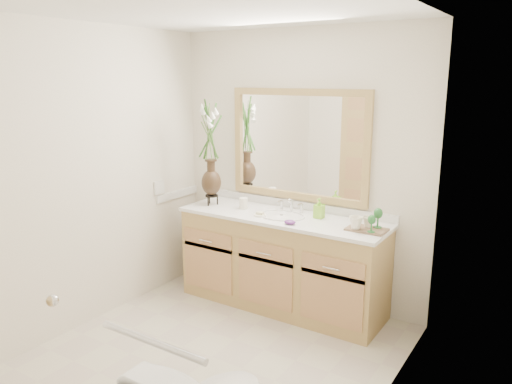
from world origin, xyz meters
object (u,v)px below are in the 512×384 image
Objects in this scene: soap_bottle at (319,209)px; flower_vase at (210,141)px; tumbler at (244,203)px; tray at (367,229)px.

flower_vase is at bearing -172.76° from soap_bottle.
tray is (1.17, -0.03, -0.04)m from tumbler.
tumbler is at bearing 7.04° from flower_vase.
soap_bottle reaches higher than tumbler.
flower_vase is 1.61m from tray.
tumbler is 1.17m from tray.
tumbler is 0.71m from soap_bottle.
soap_bottle is at bearing 7.44° from tumbler.
flower_vase reaches higher than soap_bottle.
flower_vase reaches higher than tray.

